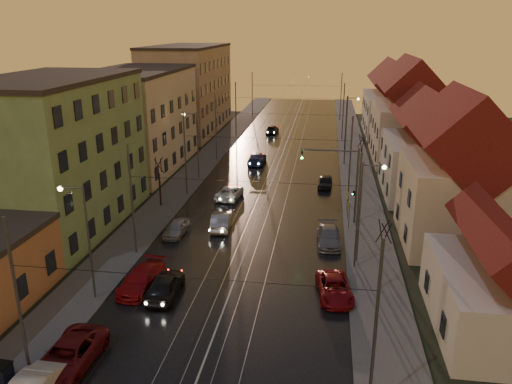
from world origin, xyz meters
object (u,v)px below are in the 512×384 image
at_px(street_lamp_1, 364,203).
at_px(parked_left_3, 176,228).
at_px(driving_car_3, 257,158).
at_px(parked_left_1, 68,356).
at_px(driving_car_1, 221,220).
at_px(parked_right_0, 334,288).
at_px(street_lamp_2, 195,139).
at_px(street_lamp_3, 348,119).
at_px(parked_left_2, 141,279).
at_px(parked_right_1, 329,236).
at_px(driving_car_2, 230,193).
at_px(street_lamp_0, 83,231).
at_px(parked_right_2, 325,182).
at_px(driving_car_0, 165,285).
at_px(traffic_light_mast, 346,176).
at_px(driving_car_4, 272,129).

xyz_separation_m(street_lamp_1, parked_left_3, (-15.63, 3.20, -4.24)).
bearing_deg(driving_car_3, parked_left_1, 83.86).
xyz_separation_m(driving_car_1, parked_right_0, (10.03, -10.73, -0.10)).
height_order(street_lamp_2, driving_car_1, street_lamp_2).
xyz_separation_m(street_lamp_3, parked_left_2, (-15.30, -42.21, -4.16)).
height_order(driving_car_1, parked_right_1, driving_car_1).
bearing_deg(driving_car_2, street_lamp_3, -113.72).
distance_m(parked_left_1, parked_right_1, 22.73).
bearing_deg(driving_car_3, driving_car_2, 85.77).
relative_size(street_lamp_0, parked_right_1, 1.71).
height_order(parked_left_3, parked_right_2, parked_left_3).
bearing_deg(driving_car_2, parked_right_0, 125.80).
bearing_deg(street_lamp_3, parked_left_3, -115.48).
xyz_separation_m(parked_left_1, parked_left_2, (0.79, 8.77, -0.03)).
relative_size(driving_car_3, parked_left_2, 1.05).
bearing_deg(parked_right_0, parked_left_2, 175.43).
relative_size(street_lamp_1, driving_car_0, 1.73).
bearing_deg(street_lamp_1, parked_left_1, -137.07).
xyz_separation_m(street_lamp_0, parked_right_0, (16.17, 2.54, -4.23)).
xyz_separation_m(parked_left_3, parked_right_1, (13.20, -0.01, 0.03)).
bearing_deg(parked_right_2, street_lamp_1, -78.09).
height_order(street_lamp_1, traffic_light_mast, street_lamp_1).
distance_m(street_lamp_2, driving_car_4, 28.49).
height_order(street_lamp_1, parked_left_3, street_lamp_1).
xyz_separation_m(street_lamp_1, driving_car_1, (-12.07, 5.26, -4.13)).
relative_size(driving_car_2, driving_car_3, 0.90).
distance_m(street_lamp_1, traffic_light_mast, 8.08).
xyz_separation_m(driving_car_1, parked_left_1, (-4.03, -20.24, 0.00)).
bearing_deg(driving_car_1, parked_left_3, 23.94).
xyz_separation_m(driving_car_0, parked_right_0, (11.32, 1.46, -0.14)).
bearing_deg(parked_left_2, driving_car_0, -14.65).
distance_m(street_lamp_1, driving_car_2, 19.10).
relative_size(parked_left_1, parked_right_0, 1.16).
bearing_deg(driving_car_4, parked_left_2, 90.15).
bearing_deg(street_lamp_1, parked_right_0, -110.49).
xyz_separation_m(street_lamp_3, driving_car_0, (-13.37, -42.92, -4.10)).
relative_size(parked_left_3, parked_right_2, 1.01).
relative_size(street_lamp_0, driving_car_0, 1.73).
distance_m(street_lamp_1, driving_car_0, 15.60).
bearing_deg(parked_left_3, parked_right_2, 54.30).
bearing_deg(street_lamp_1, traffic_light_mast, 97.91).
relative_size(driving_car_1, parked_right_2, 1.21).
relative_size(driving_car_2, parked_right_2, 1.25).
relative_size(street_lamp_1, parked_right_1, 1.71).
relative_size(driving_car_3, parked_left_3, 1.38).
bearing_deg(parked_left_3, driving_car_2, 78.70).
relative_size(street_lamp_2, driving_car_0, 1.73).
xyz_separation_m(street_lamp_1, parked_right_2, (-2.90, 18.66, -4.24)).
bearing_deg(parked_right_1, driving_car_1, 164.82).
height_order(street_lamp_2, parked_left_2, street_lamp_2).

